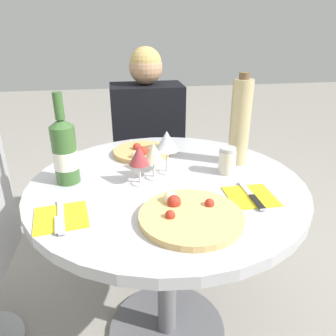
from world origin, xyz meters
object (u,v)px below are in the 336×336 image
(chair_behind_diner, at_px, (148,170))
(wine_bottle, at_px, (65,151))
(tall_carafe, at_px, (240,122))
(pizza_large, at_px, (189,215))
(dining_table, at_px, (167,218))
(seated_diner, at_px, (150,168))

(chair_behind_diner, bearing_deg, wine_bottle, 65.09)
(tall_carafe, bearing_deg, pizza_large, -126.60)
(dining_table, height_order, chair_behind_diner, chair_behind_diner)
(wine_bottle, bearing_deg, seated_diner, 60.03)
(dining_table, relative_size, wine_bottle, 3.08)
(chair_behind_diner, distance_m, seated_diner, 0.17)
(dining_table, xyz_separation_m, seated_diner, (0.01, 0.67, -0.09))
(chair_behind_diner, xyz_separation_m, pizza_large, (0.02, -1.07, 0.33))
(pizza_large, xyz_separation_m, tall_carafe, (0.28, 0.38, 0.16))
(chair_behind_diner, bearing_deg, dining_table, 89.41)
(pizza_large, relative_size, wine_bottle, 0.95)
(pizza_large, bearing_deg, wine_bottle, 140.42)
(wine_bottle, height_order, tall_carafe, tall_carafe)
(dining_table, height_order, tall_carafe, tall_carafe)
(wine_bottle, bearing_deg, chair_behind_diner, 65.09)
(chair_behind_diner, xyz_separation_m, seated_diner, (-0.00, -0.15, 0.08))
(dining_table, bearing_deg, chair_behind_diner, 89.41)
(seated_diner, bearing_deg, pizza_large, 91.06)
(chair_behind_diner, bearing_deg, seated_diner, 90.00)
(dining_table, relative_size, seated_diner, 0.84)
(tall_carafe, bearing_deg, wine_bottle, -173.77)
(chair_behind_diner, distance_m, tall_carafe, 0.90)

